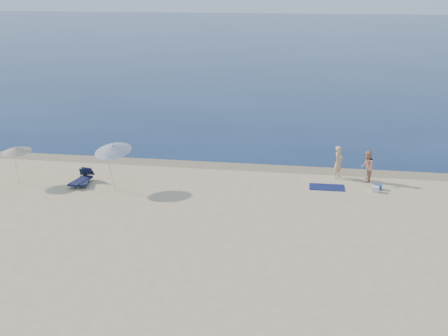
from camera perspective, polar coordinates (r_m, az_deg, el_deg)
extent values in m
cube|color=#0B1D46|center=(113.02, 7.73, 13.03)|extent=(240.00, 160.00, 0.01)
cube|color=#847254|center=(33.75, 3.70, 0.07)|extent=(240.00, 1.60, 0.00)
imported|color=tan|center=(32.32, 11.56, 0.60)|extent=(0.70, 0.80, 1.85)
imported|color=tan|center=(32.09, 14.35, 0.16)|extent=(0.74, 0.91, 1.75)
cube|color=#0D1445|center=(30.94, 10.40, -1.93)|extent=(1.90, 1.07, 0.03)
cube|color=silver|center=(30.84, 15.14, -2.08)|extent=(0.41, 0.37, 0.31)
cube|color=#1C4D98|center=(31.25, 15.36, -1.85)|extent=(0.43, 0.32, 0.29)
cylinder|color=silver|center=(30.25, -11.43, -0.28)|extent=(0.20, 0.53, 2.27)
cone|color=silver|center=(30.36, -11.25, 1.99)|extent=(2.49, 2.51, 0.78)
sphere|color=silver|center=(30.31, -11.27, 2.35)|extent=(0.07, 0.07, 0.07)
cylinder|color=silver|center=(32.83, -20.33, 0.09)|extent=(0.10, 0.21, 1.95)
cone|color=beige|center=(32.70, -20.37, 1.80)|extent=(2.06, 2.07, 0.45)
sphere|color=silver|center=(32.66, -20.41, 2.08)|extent=(0.06, 0.06, 0.06)
cube|color=#131535|center=(31.74, -14.38, -1.26)|extent=(0.88, 1.70, 0.11)
cube|color=#131535|center=(32.28, -13.64, -0.30)|extent=(0.66, 0.49, 0.52)
cylinder|color=#A5A5AD|center=(31.65, -14.00, -1.51)|extent=(0.03, 0.03, 0.24)
cube|color=#131A34|center=(31.74, -14.08, -1.27)|extent=(0.93, 1.59, 0.10)
cube|color=#131A34|center=(32.35, -13.97, -0.36)|extent=(0.63, 0.50, 0.48)
cylinder|color=#A5A5AD|center=(31.75, -13.67, -1.45)|extent=(0.03, 0.03, 0.22)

